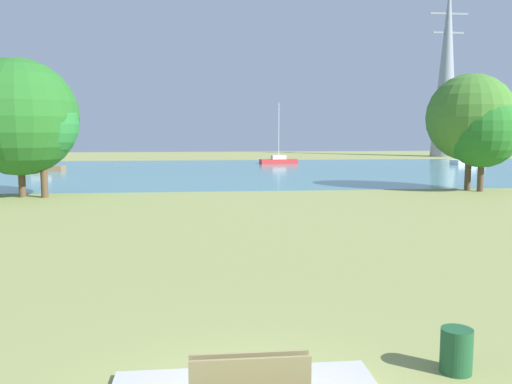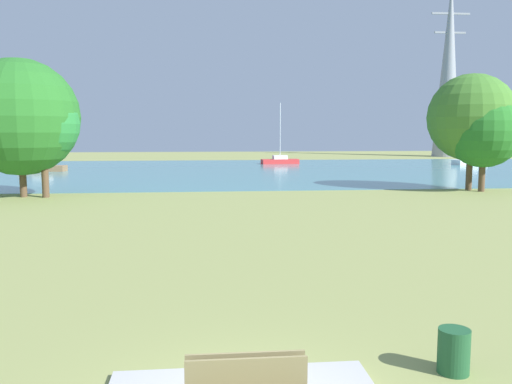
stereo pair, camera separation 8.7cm
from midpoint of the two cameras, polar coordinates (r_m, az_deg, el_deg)
The scene contains 12 objects.
ground_plane at distance 29.83m, azimuth -4.64°, elevation -1.71°, with size 160.00×160.00×0.00m, color #8C9351.
bench_facing_water at distance 8.69m, azimuth -1.14°, elevation -19.47°, with size 1.80×0.48×0.89m.
litter_bin at distance 10.49m, azimuth 20.36°, elevation -15.58°, with size 0.56×0.56×0.80m, color #1E512D.
water_surface at distance 57.67m, azimuth -5.29°, elevation 2.29°, with size 140.00×40.00×0.02m, color teal.
sailboat_white at distance 73.45m, azimuth 21.64°, elevation 3.12°, with size 5.02×3.04×6.71m.
sailboat_brown at distance 60.83m, azimuth -22.00°, elevation 2.48°, with size 4.94×2.03×6.53m.
sailboat_red at distance 69.10m, azimuth 2.38°, elevation 3.40°, with size 4.94×2.04×7.80m.
tree_west_near at distance 37.52m, azimuth -24.05°, elevation 7.30°, with size 7.47×7.47×8.87m.
tree_east_far at distance 36.75m, azimuth -21.96°, elevation 6.72°, with size 4.58×4.58×6.99m.
tree_east_near at distance 41.47m, azimuth 21.84°, elevation 7.37°, with size 6.23×6.23×8.33m.
tree_west_far at distance 40.84m, azimuth 22.98°, elevation 6.03°, with size 5.17×5.17×6.87m.
electricity_pylon at distance 95.12m, azimuth 19.66°, elevation 12.33°, with size 6.40×4.40×28.90m.
Camera 1 is at (-0.69, -7.51, 4.28)m, focal length 37.50 mm.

